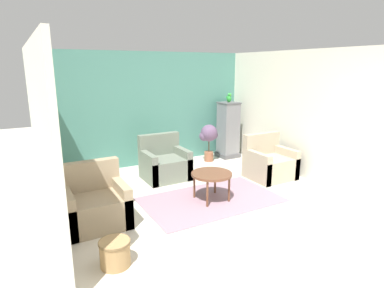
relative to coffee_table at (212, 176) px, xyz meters
The scene contains 13 objects.
ground_plane 1.48m from the coffee_table, 93.76° to the right, with size 20.00×20.00×0.00m, color beige.
wall_back_accent 2.53m from the coffee_table, 92.22° to the left, with size 4.62×0.06×2.43m.
wall_left 2.55m from the coffee_table, 168.60° to the left, with size 0.06×3.79×2.43m.
wall_right 2.38m from the coffee_table, 12.35° to the left, with size 0.06×3.79×2.43m.
area_rug 0.41m from the coffee_table, 93.58° to the right, with size 2.19×1.32×0.01m.
coffee_table is the anchor object (origin of this frame).
armchair_left 1.83m from the coffee_table, behind, with size 0.83×0.72×0.84m.
armchair_right 1.62m from the coffee_table, 13.46° to the left, with size 0.83×0.72×0.84m.
armchair_middle 1.35m from the coffee_table, 99.71° to the left, with size 0.83×0.72×0.84m.
birdcage 2.65m from the coffee_table, 49.05° to the left, with size 0.46×0.46×1.31m.
parrot 2.82m from the coffee_table, 49.08° to the left, with size 0.10×0.18×0.22m.
potted_plant 2.21m from the coffee_table, 59.21° to the left, with size 0.42×0.38×0.85m.
wicker_basket 2.12m from the coffee_table, 152.20° to the right, with size 0.34×0.34×0.29m.
Camera 1 is at (-2.54, -2.68, 2.12)m, focal length 30.00 mm.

